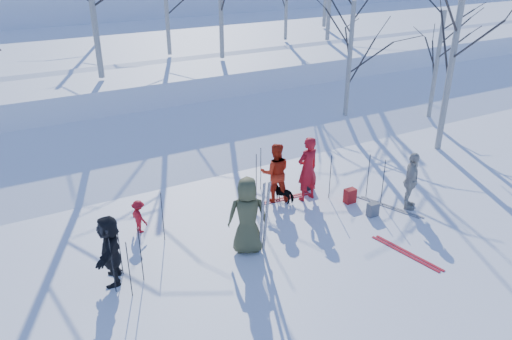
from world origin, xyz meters
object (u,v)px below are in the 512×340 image
skier_red_north (308,169)px  backpack_red (350,196)px  skier_olive_center (248,216)px  backpack_grey (373,209)px  skier_red_seated (139,216)px  dog (284,193)px  skier_grey_west (110,249)px  backpack_dark (307,183)px  skier_cream_east (411,181)px  skier_redor_behind (275,172)px

skier_red_north → backpack_red: bearing=134.4°
skier_olive_center → backpack_grey: (3.73, -0.16, -0.77)m
skier_red_seated → dog: (4.06, -0.38, -0.17)m
skier_olive_center → skier_grey_west: 3.15m
dog → backpack_grey: bearing=90.3°
skier_red_north → dog: bearing=-23.7°
skier_red_seated → dog: 4.09m
dog → backpack_dark: 1.08m
skier_cream_east → backpack_red: bearing=98.7°
skier_olive_center → skier_cream_east: skier_olive_center is taller
skier_red_north → dog: (-0.65, 0.19, -0.68)m
skier_olive_center → skier_redor_behind: bearing=-110.8°
skier_red_north → skier_grey_west: 5.92m
skier_olive_center → backpack_grey: 3.81m
skier_redor_behind → backpack_grey: skier_redor_behind is taller
skier_redor_behind → backpack_grey: (1.87, -2.04, -0.68)m
backpack_grey → backpack_red: bearing=94.7°
skier_grey_west → backpack_grey: 6.90m
skier_red_seated → dog: size_ratio=1.39×
skier_grey_west → backpack_dark: bearing=122.6°
skier_redor_behind → skier_cream_east: size_ratio=1.05×
skier_olive_center → skier_grey_west: (-3.12, 0.38, -0.16)m
skier_red_seated → dog: skier_red_seated is taller
skier_olive_center → backpack_grey: size_ratio=5.05×
skier_olive_center → backpack_red: skier_olive_center is taller
skier_red_seated → backpack_red: size_ratio=2.11×
dog → skier_cream_east: bearing=103.1°
skier_redor_behind → backpack_dark: skier_redor_behind is taller
skier_red_north → skier_redor_behind: skier_red_north is taller
skier_olive_center → dog: (2.04, 1.68, -0.69)m
skier_redor_behind → skier_cream_east: skier_redor_behind is taller
skier_olive_center → backpack_grey: bearing=-158.5°
skier_red_seated → backpack_grey: (5.76, -2.22, -0.25)m
skier_red_seated → dog: bearing=-113.6°
backpack_dark → skier_red_seated: bearing=179.3°
skier_grey_west → backpack_dark: skier_grey_west is taller
skier_grey_west → dog: size_ratio=2.53×
dog → backpack_red: (1.62, -0.95, -0.06)m
skier_grey_west → skier_redor_behind: bearing=124.7°
skier_olive_center → dog: bearing=-116.5°
skier_red_seated → backpack_grey: 6.18m
skier_red_seated → backpack_dark: bearing=-109.1°
skier_grey_west → backpack_grey: bearing=103.4°
skier_red_north → backpack_red: 1.44m
skier_red_north → dog: skier_red_north is taller
skier_red_seated → skier_cream_east: bearing=-127.1°
backpack_grey → skier_cream_east: bearing=-6.1°
skier_cream_east → backpack_grey: size_ratio=4.34×
skier_grey_west → backpack_dark: (6.19, 1.62, -0.60)m
dog → backpack_grey: (1.69, -1.85, -0.08)m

